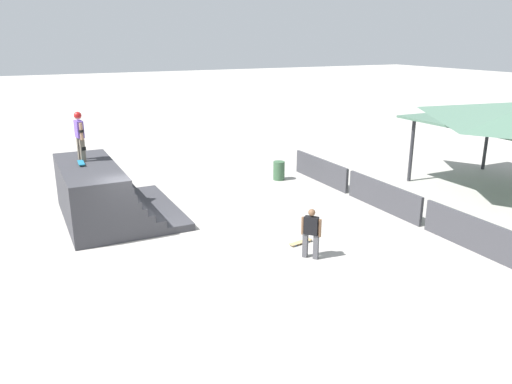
# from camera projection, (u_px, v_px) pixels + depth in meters

# --- Properties ---
(ground_plane) EXTENTS (160.00, 160.00, 0.00)m
(ground_plane) POSITION_uv_depth(u_px,v_px,m) (152.00, 244.00, 15.74)
(ground_plane) COLOR #ADA8A0
(quarter_pipe_ramp) EXTENTS (5.07, 3.86, 2.00)m
(quarter_pipe_ramp) POSITION_uv_depth(u_px,v_px,m) (102.00, 196.00, 17.63)
(quarter_pipe_ramp) COLOR #38383D
(quarter_pipe_ramp) RESTS_ON ground
(skater_on_deck) EXTENTS (0.75, 0.28, 1.74)m
(skater_on_deck) POSITION_uv_depth(u_px,v_px,m) (80.00, 133.00, 17.58)
(skater_on_deck) COLOR #6B6051
(skater_on_deck) RESTS_ON quarter_pipe_ramp
(skateboard_on_deck) EXTENTS (0.82, 0.24, 0.09)m
(skateboard_on_deck) POSITION_uv_depth(u_px,v_px,m) (81.00, 163.00, 17.26)
(skateboard_on_deck) COLOR green
(skateboard_on_deck) RESTS_ON quarter_pipe_ramp
(bystander_walking) EXTENTS (0.52, 0.47, 1.52)m
(bystander_walking) POSITION_uv_depth(u_px,v_px,m) (311.00, 231.00, 14.48)
(bystander_walking) COLOR #4C4C51
(bystander_walking) RESTS_ON ground
(skateboard_on_ground) EXTENTS (0.34, 0.84, 0.09)m
(skateboard_on_ground) POSITION_uv_depth(u_px,v_px,m) (301.00, 242.00, 15.72)
(skateboard_on_ground) COLOR blue
(skateboard_on_ground) RESTS_ON ground
(barrier_fence) EXTENTS (12.48, 0.12, 1.05)m
(barrier_fence) POSITION_uv_depth(u_px,v_px,m) (383.00, 196.00, 18.68)
(barrier_fence) COLOR #3D3D42
(barrier_fence) RESTS_ON ground
(trash_bin) EXTENTS (0.52, 0.52, 0.85)m
(trash_bin) POSITION_uv_depth(u_px,v_px,m) (279.00, 171.00, 22.66)
(trash_bin) COLOR #385B3D
(trash_bin) RESTS_ON ground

